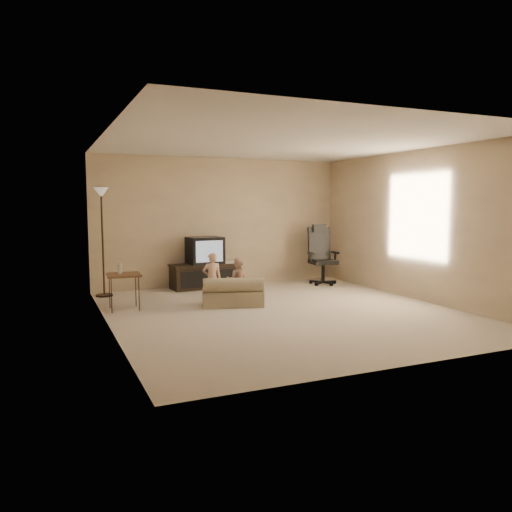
{
  "coord_description": "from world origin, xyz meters",
  "views": [
    {
      "loc": [
        -3.28,
        -6.58,
        1.61
      ],
      "look_at": [
        -0.17,
        0.6,
        0.79
      ],
      "focal_mm": 35.0,
      "sensor_mm": 36.0,
      "label": 1
    }
  ],
  "objects_px": {
    "office_chair": "(322,263)",
    "floor_lamp": "(102,217)",
    "child_sofa": "(233,294)",
    "tv_stand": "(206,267)",
    "toddler_right": "(237,280)",
    "toddler_left": "(212,279)",
    "side_table": "(123,275)"
  },
  "relations": [
    {
      "from": "toddler_left",
      "to": "child_sofa",
      "type": "bearing_deg",
      "value": 152.62
    },
    {
      "from": "floor_lamp",
      "to": "child_sofa",
      "type": "relative_size",
      "value": 1.78
    },
    {
      "from": "toddler_right",
      "to": "floor_lamp",
      "type": "bearing_deg",
      "value": -16.74
    },
    {
      "from": "side_table",
      "to": "child_sofa",
      "type": "height_order",
      "value": "side_table"
    },
    {
      "from": "floor_lamp",
      "to": "toddler_left",
      "type": "bearing_deg",
      "value": -44.9
    },
    {
      "from": "office_chair",
      "to": "toddler_left",
      "type": "height_order",
      "value": "office_chair"
    },
    {
      "from": "side_table",
      "to": "child_sofa",
      "type": "relative_size",
      "value": 0.7
    },
    {
      "from": "child_sofa",
      "to": "toddler_right",
      "type": "distance_m",
      "value": 0.33
    },
    {
      "from": "child_sofa",
      "to": "toddler_right",
      "type": "bearing_deg",
      "value": 70.49
    },
    {
      "from": "floor_lamp",
      "to": "toddler_left",
      "type": "distance_m",
      "value": 2.31
    },
    {
      "from": "toddler_right",
      "to": "toddler_left",
      "type": "bearing_deg",
      "value": 25.9
    },
    {
      "from": "child_sofa",
      "to": "office_chair",
      "type": "bearing_deg",
      "value": 45.35
    },
    {
      "from": "office_chair",
      "to": "toddler_right",
      "type": "relative_size",
      "value": 1.63
    },
    {
      "from": "office_chair",
      "to": "floor_lamp",
      "type": "xyz_separation_m",
      "value": [
        -4.18,
        0.33,
        0.95
      ]
    },
    {
      "from": "tv_stand",
      "to": "floor_lamp",
      "type": "distance_m",
      "value": 2.14
    },
    {
      "from": "toddler_left",
      "to": "office_chair",
      "type": "bearing_deg",
      "value": -151.23
    },
    {
      "from": "side_table",
      "to": "child_sofa",
      "type": "xyz_separation_m",
      "value": [
        1.62,
        -0.4,
        -0.34
      ]
    },
    {
      "from": "child_sofa",
      "to": "floor_lamp",
      "type": "bearing_deg",
      "value": 153.2
    },
    {
      "from": "floor_lamp",
      "to": "toddler_right",
      "type": "bearing_deg",
      "value": -36.58
    },
    {
      "from": "side_table",
      "to": "child_sofa",
      "type": "bearing_deg",
      "value": -13.76
    },
    {
      "from": "floor_lamp",
      "to": "child_sofa",
      "type": "bearing_deg",
      "value": -43.28
    },
    {
      "from": "side_table",
      "to": "toddler_left",
      "type": "bearing_deg",
      "value": -9.11
    },
    {
      "from": "toddler_right",
      "to": "child_sofa",
      "type": "bearing_deg",
      "value": 73.84
    },
    {
      "from": "tv_stand",
      "to": "floor_lamp",
      "type": "relative_size",
      "value": 0.74
    },
    {
      "from": "floor_lamp",
      "to": "toddler_left",
      "type": "relative_size",
      "value": 2.24
    },
    {
      "from": "toddler_left",
      "to": "toddler_right",
      "type": "height_order",
      "value": "toddler_left"
    },
    {
      "from": "office_chair",
      "to": "child_sofa",
      "type": "relative_size",
      "value": 1.13
    },
    {
      "from": "tv_stand",
      "to": "toddler_left",
      "type": "height_order",
      "value": "tv_stand"
    },
    {
      "from": "tv_stand",
      "to": "toddler_right",
      "type": "height_order",
      "value": "tv_stand"
    },
    {
      "from": "child_sofa",
      "to": "toddler_right",
      "type": "height_order",
      "value": "toddler_right"
    },
    {
      "from": "office_chair",
      "to": "child_sofa",
      "type": "distance_m",
      "value": 2.77
    },
    {
      "from": "tv_stand",
      "to": "toddler_right",
      "type": "bearing_deg",
      "value": -92.35
    }
  ]
}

